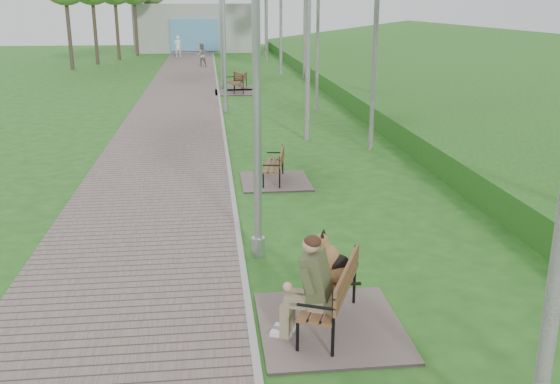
{
  "coord_description": "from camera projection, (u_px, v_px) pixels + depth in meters",
  "views": [
    {
      "loc": [
        -0.45,
        -5.33,
        4.1
      ],
      "look_at": [
        0.65,
        4.31,
        1.14
      ],
      "focal_mm": 40.0,
      "sensor_mm": 36.0,
      "label": 1
    }
  ],
  "objects": [
    {
      "name": "walkway",
      "position": [
        179.0,
        102.0,
        26.55
      ],
      "size": [
        3.5,
        67.0,
        0.04
      ],
      "primitive_type": "cube",
      "color": "#6A5A56",
      "rests_on": "ground"
    },
    {
      "name": "kerb",
      "position": [
        220.0,
        101.0,
        26.74
      ],
      "size": [
        0.1,
        67.0,
        0.05
      ],
      "primitive_type": "cube",
      "color": "#999993",
      "rests_on": "ground"
    },
    {
      "name": "embankment",
      "position": [
        502.0,
        102.0,
        26.62
      ],
      "size": [
        14.0,
        70.0,
        1.6
      ],
      "primitive_type": "cube",
      "color": "#3E8528",
      "rests_on": "ground"
    },
    {
      "name": "building_north",
      "position": [
        195.0,
        28.0,
        54.01
      ],
      "size": [
        10.0,
        5.2,
        4.0
      ],
      "color": "#9E9E99",
      "rests_on": "ground"
    },
    {
      "name": "bench_main",
      "position": [
        325.0,
        298.0,
        8.01
      ],
      "size": [
        1.86,
        2.07,
        1.62
      ],
      "color": "#6A5A56",
      "rests_on": "ground"
    },
    {
      "name": "bench_second",
      "position": [
        274.0,
        175.0,
        14.77
      ],
      "size": [
        1.61,
        1.79,
        0.99
      ],
      "color": "#6A5A56",
      "rests_on": "ground"
    },
    {
      "name": "bench_third",
      "position": [
        234.0,
        88.0,
        29.37
      ],
      "size": [
        1.88,
        2.09,
        1.16
      ],
      "color": "#6A5A56",
      "rests_on": "ground"
    },
    {
      "name": "bench_far",
      "position": [
        240.0,
        85.0,
        30.71
      ],
      "size": [
        1.57,
        1.74,
        0.96
      ],
      "color": "#6A5A56",
      "rests_on": "ground"
    },
    {
      "name": "lamp_post_near",
      "position": [
        257.0,
        98.0,
        9.73
      ],
      "size": [
        0.22,
        0.22,
        5.7
      ],
      "color": "#9EA1A6",
      "rests_on": "ground"
    },
    {
      "name": "lamp_post_second",
      "position": [
        224.0,
        43.0,
        23.49
      ],
      "size": [
        0.22,
        0.22,
        5.61
      ],
      "color": "#9EA1A6",
      "rests_on": "ground"
    },
    {
      "name": "lamp_post_third",
      "position": [
        221.0,
        41.0,
        30.08
      ],
      "size": [
        0.19,
        0.19,
        4.92
      ],
      "color": "#9EA1A6",
      "rests_on": "ground"
    },
    {
      "name": "pedestrian_near",
      "position": [
        178.0,
        46.0,
        48.22
      ],
      "size": [
        0.7,
        0.57,
        1.65
      ],
      "primitive_type": "imported",
      "rotation": [
        0.0,
        0.0,
        3.47
      ],
      "color": "white",
      "rests_on": "ground"
    },
    {
      "name": "pedestrian_far",
      "position": [
        201.0,
        55.0,
        41.03
      ],
      "size": [
        0.83,
        0.69,
        1.53
      ],
      "primitive_type": "imported",
      "rotation": [
        0.0,
        0.0,
        3.31
      ],
      "color": "gray",
      "rests_on": "ground"
    }
  ]
}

